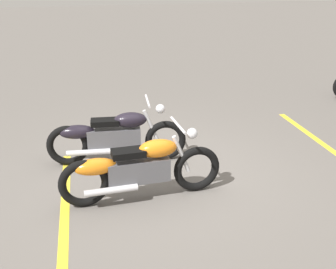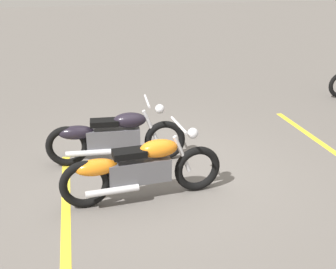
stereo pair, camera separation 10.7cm
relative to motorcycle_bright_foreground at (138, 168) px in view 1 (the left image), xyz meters
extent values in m
plane|color=#66605B|center=(0.46, 0.62, -0.46)|extent=(60.00, 60.00, 0.00)
torus|color=black|center=(0.84, 0.02, -0.13)|extent=(0.67, 0.12, 0.67)
torus|color=black|center=(-0.72, -0.01, -0.13)|extent=(0.67, 0.12, 0.67)
cube|color=#59595E|center=(0.01, 0.00, -0.04)|extent=(0.84, 0.24, 0.32)
ellipsoid|color=orange|center=(0.28, 0.01, 0.26)|extent=(0.53, 0.29, 0.24)
ellipsoid|color=orange|center=(-0.56, -0.01, 0.10)|extent=(0.56, 0.25, 0.22)
cube|color=black|center=(-0.12, 0.00, 0.24)|extent=(0.44, 0.25, 0.09)
cylinder|color=silver|center=(0.61, 0.01, 0.13)|extent=(0.27, 0.06, 0.56)
cylinder|color=silver|center=(0.56, 0.01, 0.56)|extent=(0.05, 0.62, 0.04)
sphere|color=silver|center=(0.76, 0.02, 0.42)|extent=(0.15, 0.15, 0.15)
cylinder|color=silver|center=(-0.39, -0.14, -0.20)|extent=(0.70, 0.10, 0.09)
torus|color=black|center=(0.67, 1.13, -0.13)|extent=(0.68, 0.19, 0.67)
torus|color=black|center=(-0.88, 1.32, -0.13)|extent=(0.68, 0.19, 0.67)
cube|color=#59595E|center=(-0.15, 1.23, -0.04)|extent=(0.86, 0.32, 0.32)
ellipsoid|color=black|center=(0.12, 1.20, 0.26)|extent=(0.55, 0.34, 0.24)
ellipsoid|color=black|center=(-0.72, 1.30, 0.10)|extent=(0.58, 0.31, 0.22)
cube|color=black|center=(-0.28, 1.25, 0.24)|extent=(0.47, 0.29, 0.09)
cylinder|color=silver|center=(0.44, 1.16, 0.13)|extent=(0.27, 0.09, 0.56)
cylinder|color=silver|center=(0.39, 1.17, 0.56)|extent=(0.11, 0.62, 0.04)
sphere|color=silver|center=(0.59, 1.14, 0.42)|extent=(0.15, 0.15, 0.15)
cylinder|color=silver|center=(-0.57, 1.14, -0.20)|extent=(0.71, 0.17, 0.09)
cube|color=yellow|center=(-0.99, 0.07, -0.46)|extent=(0.30, 3.20, 0.01)
cube|color=yellow|center=(3.57, 1.07, -0.46)|extent=(0.30, 3.20, 0.01)
camera|label=1|loc=(-0.89, -4.95, 2.51)|focal=44.70mm
camera|label=2|loc=(-0.99, -4.92, 2.51)|focal=44.70mm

